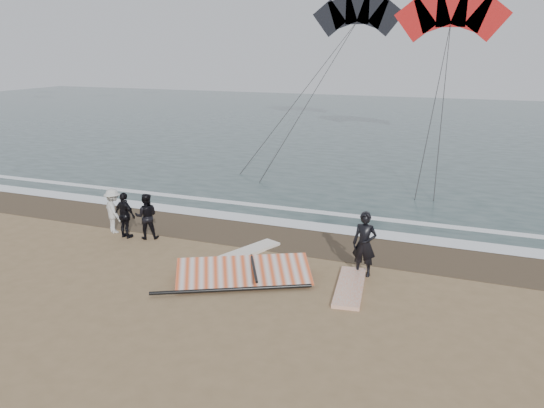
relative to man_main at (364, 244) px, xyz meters
The scene contains 12 objects.
ground 4.07m from the man_main, 142.32° to the right, with size 120.00×120.00×0.00m, color #8C704C.
sea 30.75m from the man_main, 95.86° to the left, with size 120.00×54.00×0.02m, color #233838.
wet_sand 3.87m from the man_main, 146.53° to the left, with size 120.00×2.80×0.01m, color #4C3D2B.
foam_near 4.77m from the man_main, 132.09° to the left, with size 120.00×0.90×0.01m, color white.
foam_far 6.12m from the man_main, 121.24° to the left, with size 120.00×0.45×0.01m, color white.
man_main is the anchor object (origin of this frame).
board_white 1.35m from the man_main, 97.36° to the right, with size 0.69×2.47×0.10m, color silver.
board_cream 3.79m from the man_main, behind, with size 0.59×2.21×0.09m, color silver.
trio_cluster 8.14m from the man_main, behind, with size 2.44×1.10×1.56m.
sail_rig 3.43m from the man_main, 153.54° to the right, with size 3.88×3.27×0.49m.
kite_red 21.64m from the man_main, 88.63° to the left, with size 7.30×6.29×14.42m.
kite_dark 27.63m from the man_main, 103.66° to the left, with size 7.38×8.82×19.13m.
Camera 1 is at (5.73, -11.32, 6.14)m, focal length 35.00 mm.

